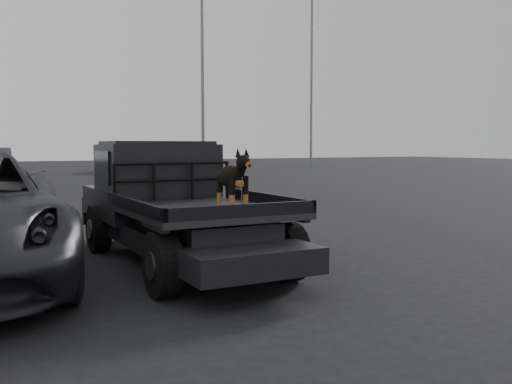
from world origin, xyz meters
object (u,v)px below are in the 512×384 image
flatbed_ute (179,232)px  dog (232,182)px  distant_car_b (130,159)px  floodlight_far (312,46)px  floodlight_mid (202,49)px

flatbed_ute → dog: bearing=-85.9°
flatbed_ute → dog: dog is taller
dog → distant_car_b: dog is taller
dog → floodlight_far: size_ratio=0.05×
floodlight_mid → floodlight_far: 11.68m
floodlight_mid → floodlight_far: size_ratio=0.79×
flatbed_ute → floodlight_mid: 24.35m
dog → floodlight_mid: size_ratio=0.06×
flatbed_ute → floodlight_far: 34.08m
floodlight_far → distant_car_b: bearing=172.3°
dog → distant_car_b: 30.56m
distant_car_b → floodlight_far: 15.03m
flatbed_ute → floodlight_far: bearing=53.1°
distant_car_b → floodlight_mid: size_ratio=0.45×
flatbed_ute → dog: 1.79m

